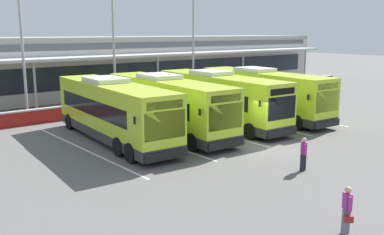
# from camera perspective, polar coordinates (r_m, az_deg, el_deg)

# --- Properties ---
(ground_plane) EXTENTS (200.00, 200.00, 0.00)m
(ground_plane) POSITION_cam_1_polar(r_m,az_deg,el_deg) (25.06, 9.65, -3.77)
(ground_plane) COLOR #605E5B
(terminal_building) EXTENTS (70.00, 13.00, 6.00)m
(terminal_building) POSITION_cam_1_polar(r_m,az_deg,el_deg) (46.49, -16.45, 6.67)
(terminal_building) COLOR #B7B7B2
(terminal_building) RESTS_ON ground
(red_barrier_wall) EXTENTS (60.00, 0.40, 1.10)m
(red_barrier_wall) POSITION_cam_1_polar(r_m,az_deg,el_deg) (35.82, -8.21, 1.76)
(red_barrier_wall) COLOR maroon
(red_barrier_wall) RESTS_ON ground
(coach_bus_leftmost) EXTENTS (3.82, 12.33, 3.78)m
(coach_bus_leftmost) POSITION_cam_1_polar(r_m,az_deg,el_deg) (25.93, -10.54, 0.76)
(coach_bus_leftmost) COLOR #B7DB2D
(coach_bus_leftmost) RESTS_ON ground
(coach_bus_left_centre) EXTENTS (3.82, 12.33, 3.78)m
(coach_bus_left_centre) POSITION_cam_1_polar(r_m,az_deg,el_deg) (27.62, -3.35, 1.58)
(coach_bus_left_centre) COLOR #B7DB2D
(coach_bus_left_centre) RESTS_ON ground
(coach_bus_centre) EXTENTS (3.82, 12.33, 3.78)m
(coach_bus_centre) POSITION_cam_1_polar(r_m,az_deg,el_deg) (30.23, 3.69, 2.44)
(coach_bus_centre) COLOR #B7DB2D
(coach_bus_centre) RESTS_ON ground
(coach_bus_right_centre) EXTENTS (3.82, 12.33, 3.78)m
(coach_bus_right_centre) POSITION_cam_1_polar(r_m,az_deg,el_deg) (33.12, 9.50, 3.09)
(coach_bus_right_centre) COLOR #B7DB2D
(coach_bus_right_centre) RESTS_ON ground
(bay_stripe_far_west) EXTENTS (0.14, 13.00, 0.01)m
(bay_stripe_far_west) POSITION_cam_1_polar(r_m,az_deg,el_deg) (24.71, -14.34, -4.18)
(bay_stripe_far_west) COLOR silver
(bay_stripe_far_west) RESTS_ON ground
(bay_stripe_west) EXTENTS (0.14, 13.00, 0.01)m
(bay_stripe_west) POSITION_cam_1_polar(r_m,az_deg,el_deg) (26.70, -6.20, -2.72)
(bay_stripe_west) COLOR silver
(bay_stripe_west) RESTS_ON ground
(bay_stripe_mid_west) EXTENTS (0.14, 13.00, 0.01)m
(bay_stripe_mid_west) POSITION_cam_1_polar(r_m,az_deg,el_deg) (29.17, 0.67, -1.44)
(bay_stripe_mid_west) COLOR silver
(bay_stripe_mid_west) RESTS_ON ground
(bay_stripe_centre) EXTENTS (0.14, 13.00, 0.01)m
(bay_stripe_centre) POSITION_cam_1_polar(r_m,az_deg,el_deg) (32.00, 6.39, -0.35)
(bay_stripe_centre) COLOR silver
(bay_stripe_centre) RESTS_ON ground
(bay_stripe_mid_east) EXTENTS (0.14, 13.00, 0.01)m
(bay_stripe_mid_east) POSITION_cam_1_polar(r_m,az_deg,el_deg) (35.10, 11.14, 0.55)
(bay_stripe_mid_east) COLOR silver
(bay_stripe_mid_east) RESTS_ON ground
(pedestrian_with_handbag) EXTENTS (0.56, 0.58, 1.62)m
(pedestrian_with_handbag) POSITION_cam_1_polar(r_m,az_deg,el_deg) (14.94, 20.14, -11.51)
(pedestrian_with_handbag) COLOR slate
(pedestrian_with_handbag) RESTS_ON ground
(pedestrian_in_dark_coat) EXTENTS (0.42, 0.47, 1.62)m
(pedestrian_in_dark_coat) POSITION_cam_1_polar(r_m,az_deg,el_deg) (20.82, 14.80, -4.64)
(pedestrian_in_dark_coat) COLOR black
(pedestrian_in_dark_coat) RESTS_ON ground
(lamp_post_west) EXTENTS (3.24, 0.28, 11.00)m
(lamp_post_west) POSITION_cam_1_polar(r_m,az_deg,el_deg) (34.36, -22.00, 10.27)
(lamp_post_west) COLOR #9E9EA3
(lamp_post_west) RESTS_ON ground
(lamp_post_centre) EXTENTS (3.24, 0.28, 11.00)m
(lamp_post_centre) POSITION_cam_1_polar(r_m,az_deg,el_deg) (37.46, -10.55, 10.92)
(lamp_post_centre) COLOR #9E9EA3
(lamp_post_centre) RESTS_ON ground
(lamp_post_east) EXTENTS (3.24, 0.28, 11.00)m
(lamp_post_east) POSITION_cam_1_polar(r_m,az_deg,el_deg) (42.03, 0.17, 11.15)
(lamp_post_east) COLOR #9E9EA3
(lamp_post_east) RESTS_ON ground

